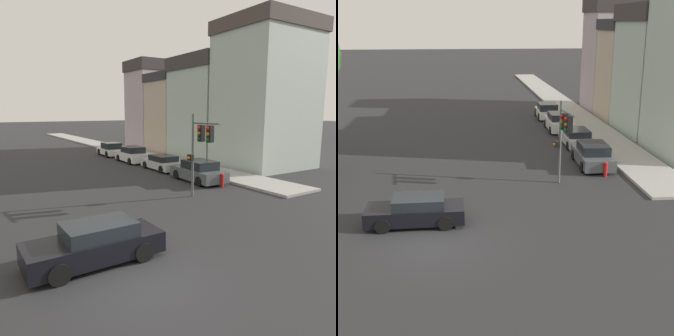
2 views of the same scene
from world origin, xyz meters
The scene contains 10 objects.
ground_plane centered at (0.00, 0.00, 0.00)m, with size 300.00×300.00×0.00m, color #28282B.
sidewalk_strip centered at (12.81, 33.87, 0.08)m, with size 3.23×60.00×0.16m.
rowhouse_backdrop centered at (18.37, 20.53, 5.50)m, with size 7.96×24.16×12.33m.
traffic_signal centered at (6.99, 6.50, 3.23)m, with size 0.74×2.11×4.73m.
crossing_car_0 centered at (-0.69, 2.09, 0.64)m, with size 4.42×1.89×1.33m.
parked_car_0 centered at (9.78, 10.21, 0.71)m, with size 2.17×4.55×1.49m.
parked_car_1 centered at (10.04, 15.47, 0.60)m, with size 2.00×4.33×1.24m.
parked_car_2 centered at (9.75, 20.54, 0.72)m, with size 2.02×4.37×1.52m.
parked_car_3 centered at (9.79, 25.89, 0.69)m, with size 2.15×4.12×1.46m.
fire_hydrant centered at (9.95, 7.90, 0.49)m, with size 0.22×0.22×0.92m.
Camera 1 is at (-4.08, -7.65, 4.89)m, focal length 35.00 mm.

